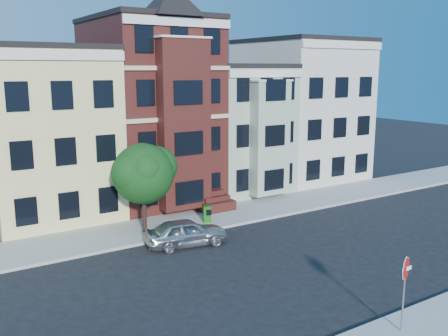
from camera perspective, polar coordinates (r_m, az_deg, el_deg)
ground at (r=23.74m, az=6.76°, el=-10.98°), size 120.00×120.00×0.00m
far_sidewalk at (r=29.94m, az=-3.02°, el=-5.99°), size 60.00×4.00×0.15m
house_yellow at (r=32.42m, az=-19.81°, el=3.60°), size 7.00×9.00×10.00m
house_brown at (r=34.53m, az=-8.50°, el=6.25°), size 7.00×9.00×12.00m
house_green at (r=37.79m, az=0.62°, el=4.52°), size 6.00×9.00×9.00m
house_cream at (r=41.92m, az=8.70°, el=6.43°), size 8.00×9.00×11.00m
street_tree at (r=27.24m, az=-9.21°, el=-1.11°), size 6.81×6.81×6.06m
parked_car at (r=25.86m, az=-4.33°, el=-7.35°), size 4.43×2.38×1.43m
newspaper_box at (r=29.21m, az=-1.96°, el=-5.28°), size 0.54×0.51×0.98m
stop_sign at (r=18.32m, az=19.87°, el=-12.93°), size 0.84×0.15×3.03m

